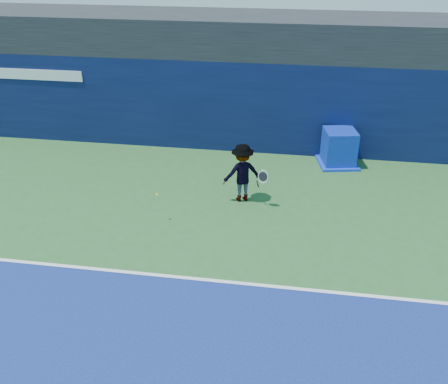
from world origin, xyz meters
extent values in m
cube|color=white|center=(0.00, 3.00, 0.01)|extent=(24.00, 0.10, 0.01)
cube|color=black|center=(0.00, 11.50, 3.60)|extent=(36.00, 3.00, 1.20)
cube|color=#0A133B|center=(0.00, 10.50, 1.50)|extent=(36.00, 1.00, 3.00)
cube|color=white|center=(-7.00, 9.99, 2.35)|extent=(4.50, 0.04, 0.35)
cube|color=#0B26A4|center=(3.76, 9.50, 0.57)|extent=(1.12, 1.12, 1.14)
cube|color=#0E2FC6|center=(3.76, 9.50, 0.04)|extent=(1.40, 1.40, 0.08)
imported|color=silver|center=(1.02, 6.70, 0.82)|extent=(1.22, 0.97, 1.65)
cylinder|color=black|center=(1.47, 6.45, 0.65)|extent=(0.08, 0.15, 0.26)
torus|color=silver|center=(1.61, 6.40, 0.90)|extent=(0.30, 0.17, 0.30)
cylinder|color=black|center=(1.61, 6.40, 0.90)|extent=(0.25, 0.13, 0.25)
sphere|color=#D6ED1A|center=(-0.97, 5.25, 0.76)|extent=(0.06, 0.06, 0.06)
camera|label=1|loc=(2.41, -5.42, 6.74)|focal=40.00mm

